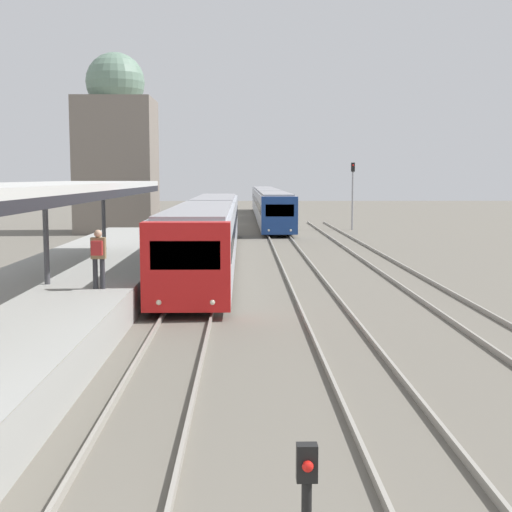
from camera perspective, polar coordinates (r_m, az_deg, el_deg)
platform_canopy at (r=21.57m, az=-16.46°, el=5.30°), size 4.00×21.69×2.96m
person_on_platform at (r=20.38m, az=-12.51°, el=0.15°), size 0.40×0.40×1.66m
train_near at (r=35.61m, az=-3.71°, el=2.33°), size 2.58×30.72×2.97m
train_far at (r=69.73m, az=0.98°, el=4.28°), size 2.48×43.71×2.94m
signal_post_near at (r=7.18m, az=4.07°, el=-19.35°), size 0.20×0.22×1.63m
signal_mast_far at (r=56.40m, az=7.74°, el=5.42°), size 0.28×0.29×5.26m
distant_domed_building at (r=54.59m, az=-11.08°, el=8.40°), size 5.61×5.61×13.24m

